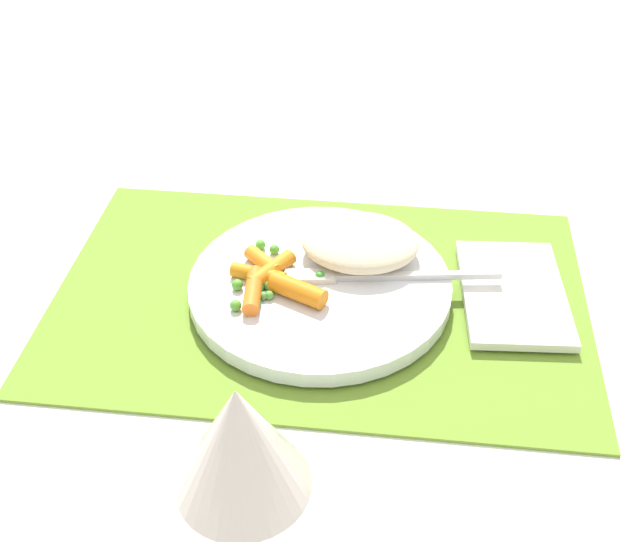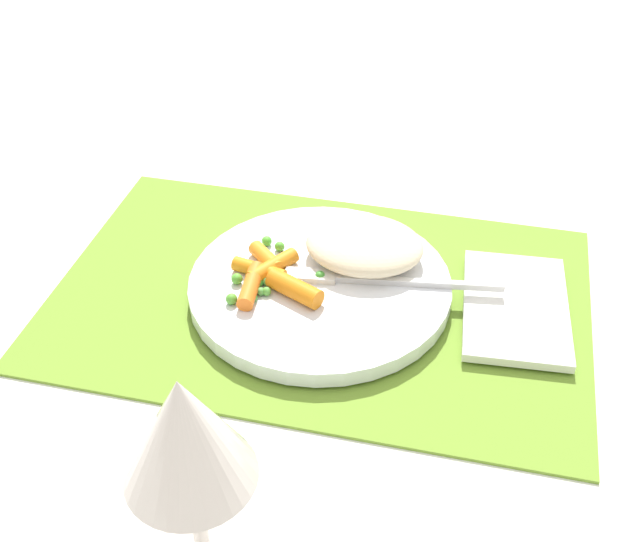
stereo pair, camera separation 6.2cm
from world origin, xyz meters
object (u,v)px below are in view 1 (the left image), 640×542
(fork, at_px, (370,277))
(wine_glass, at_px, (241,449))
(carrot_portion, at_px, (272,280))
(rice_mound, at_px, (360,242))
(napkin, at_px, (513,293))
(plate, at_px, (320,286))

(fork, xyz_separation_m, wine_glass, (0.05, 0.28, 0.10))
(carrot_portion, bearing_deg, rice_mound, -143.04)
(napkin, bearing_deg, plate, 4.95)
(wine_glass, bearing_deg, carrot_portion, -83.69)
(rice_mound, bearing_deg, wine_glass, 82.14)
(rice_mound, height_order, napkin, rice_mound)
(plate, height_order, napkin, plate)
(carrot_portion, relative_size, napkin, 0.64)
(rice_mound, xyz_separation_m, carrot_portion, (0.07, 0.05, -0.01))
(plate, distance_m, wine_glass, 0.30)
(carrot_portion, height_order, wine_glass, wine_glass)
(rice_mound, relative_size, napkin, 0.75)
(wine_glass, bearing_deg, plate, -92.38)
(napkin, bearing_deg, wine_glass, 57.79)
(plate, distance_m, napkin, 0.17)
(fork, height_order, napkin, fork)
(plate, relative_size, wine_glass, 1.39)
(plate, bearing_deg, carrot_portion, 19.76)
(fork, distance_m, wine_glass, 0.30)
(plate, height_order, carrot_portion, carrot_portion)
(plate, xyz_separation_m, fork, (-0.04, -0.01, 0.01))
(carrot_portion, distance_m, napkin, 0.21)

